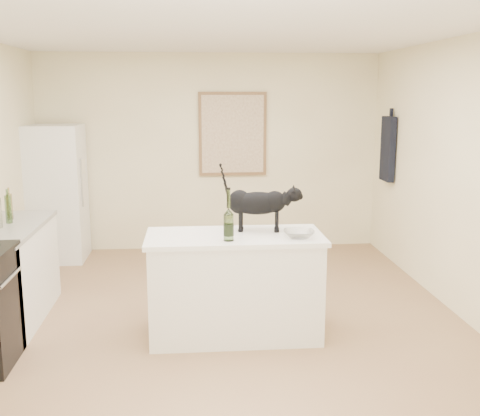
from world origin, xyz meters
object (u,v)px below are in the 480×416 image
Objects in this scene: black_cat at (258,206)px; fridge at (56,193)px; wine_bottle at (229,218)px; glass_bowl at (299,234)px.

fridge is at bearing 141.49° from black_cat.
fridge is 3.40m from wine_bottle.
fridge reaches higher than glass_bowl.
fridge is 2.72× the size of black_cat.
glass_bowl is at bearing -32.88° from black_cat.
black_cat reaches higher than glass_bowl.
black_cat is at bearing -47.04° from fridge.
wine_bottle is at bearing -54.11° from fridge.
black_cat is 1.63× the size of wine_bottle.
fridge is 6.67× the size of glass_bowl.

